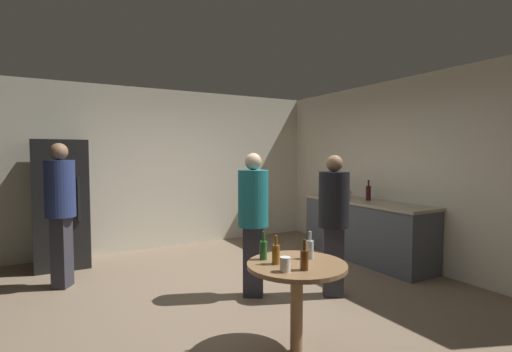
# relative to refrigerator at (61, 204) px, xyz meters

# --- Properties ---
(ground_plane) EXTENTS (5.20, 5.20, 0.10)m
(ground_plane) POSITION_rel_refrigerator_xyz_m (1.76, -2.20, -0.95)
(ground_plane) COLOR #7A6651
(wall_back) EXTENTS (5.32, 0.06, 2.70)m
(wall_back) POSITION_rel_refrigerator_xyz_m (1.76, 0.43, 0.45)
(wall_back) COLOR silver
(wall_back) RESTS_ON ground_plane
(wall_side_right) EXTENTS (0.06, 5.20, 2.70)m
(wall_side_right) POSITION_rel_refrigerator_xyz_m (4.39, -2.20, 0.45)
(wall_side_right) COLOR silver
(wall_side_right) RESTS_ON ground_plane
(refrigerator) EXTENTS (0.70, 0.68, 1.80)m
(refrigerator) POSITION_rel_refrigerator_xyz_m (0.00, 0.00, 0.00)
(refrigerator) COLOR black
(refrigerator) RESTS_ON ground_plane
(kitchen_counter) EXTENTS (0.64, 2.19, 0.90)m
(kitchen_counter) POSITION_rel_refrigerator_xyz_m (4.04, -1.86, -0.45)
(kitchen_counter) COLOR #4C515B
(kitchen_counter) RESTS_ON ground_plane
(kettle) EXTENTS (0.24, 0.17, 0.18)m
(kettle) POSITION_rel_refrigerator_xyz_m (3.99, -1.48, 0.07)
(kettle) COLOR #B2B2B7
(kettle) RESTS_ON kitchen_counter
(wine_bottle_on_counter) EXTENTS (0.08, 0.08, 0.31)m
(wine_bottle_on_counter) POSITION_rel_refrigerator_xyz_m (4.09, -1.86, 0.12)
(wine_bottle_on_counter) COLOR #3F141E
(wine_bottle_on_counter) RESTS_ON kitchen_counter
(foreground_table) EXTENTS (0.80, 0.80, 0.73)m
(foreground_table) POSITION_rel_refrigerator_xyz_m (1.56, -3.57, -0.27)
(foreground_table) COLOR olive
(foreground_table) RESTS_ON ground_plane
(beer_bottle_amber) EXTENTS (0.06, 0.06, 0.23)m
(beer_bottle_amber) POSITION_rel_refrigerator_xyz_m (1.40, -3.50, -0.08)
(beer_bottle_amber) COLOR #8C5919
(beer_bottle_amber) RESTS_ON foreground_table
(beer_bottle_brown) EXTENTS (0.06, 0.06, 0.23)m
(beer_bottle_brown) POSITION_rel_refrigerator_xyz_m (1.51, -3.74, -0.08)
(beer_bottle_brown) COLOR #593314
(beer_bottle_brown) RESTS_ON foreground_table
(beer_bottle_green) EXTENTS (0.06, 0.06, 0.23)m
(beer_bottle_green) POSITION_rel_refrigerator_xyz_m (1.38, -3.34, -0.08)
(beer_bottle_green) COLOR #26662D
(beer_bottle_green) RESTS_ON foreground_table
(beer_bottle_clear) EXTENTS (0.06, 0.06, 0.23)m
(beer_bottle_clear) POSITION_rel_refrigerator_xyz_m (1.73, -3.51, -0.08)
(beer_bottle_clear) COLOR silver
(beer_bottle_clear) RESTS_ON foreground_table
(plastic_cup_white) EXTENTS (0.08, 0.08, 0.11)m
(plastic_cup_white) POSITION_rel_refrigerator_xyz_m (1.36, -3.70, -0.11)
(plastic_cup_white) COLOR white
(plastic_cup_white) RESTS_ON foreground_table
(person_in_black_shirt) EXTENTS (0.47, 0.47, 1.59)m
(person_in_black_shirt) POSITION_rel_refrigerator_xyz_m (2.64, -2.76, 0.03)
(person_in_black_shirt) COLOR #2D2D38
(person_in_black_shirt) RESTS_ON ground_plane
(person_in_navy_shirt) EXTENTS (0.47, 0.47, 1.73)m
(person_in_navy_shirt) POSITION_rel_refrigerator_xyz_m (-0.03, -0.96, 0.12)
(person_in_navy_shirt) COLOR #2D2D38
(person_in_navy_shirt) RESTS_ON ground_plane
(person_in_teal_shirt) EXTENTS (0.47, 0.47, 1.61)m
(person_in_teal_shirt) POSITION_rel_refrigerator_xyz_m (1.84, -2.32, 0.04)
(person_in_teal_shirt) COLOR #2D2D38
(person_in_teal_shirt) RESTS_ON ground_plane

